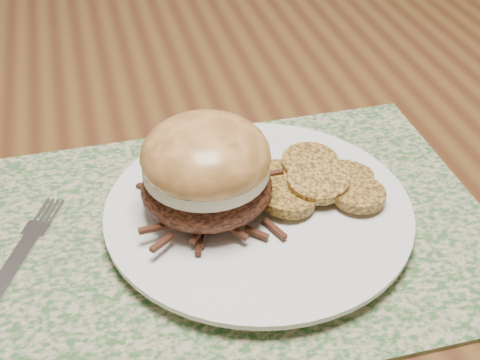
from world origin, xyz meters
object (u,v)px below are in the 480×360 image
fork (14,266)px  dinner_plate (258,213)px  pork_sandwich (206,170)px  dining_table (9,180)px

fork → dinner_plate: bearing=26.8°
dinner_plate → pork_sandwich: size_ratio=2.08×
pork_sandwich → fork: bearing=-169.5°
dinner_plate → fork: dinner_plate is taller
dinner_plate → pork_sandwich: bearing=168.6°
dinner_plate → fork: size_ratio=1.52×
pork_sandwich → fork: pork_sandwich is taller
dining_table → pork_sandwich: 0.33m
dining_table → dinner_plate: bearing=-44.6°
fork → pork_sandwich: bearing=30.3°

